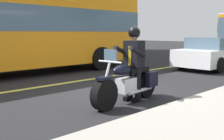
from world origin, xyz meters
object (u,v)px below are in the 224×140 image
Objects in this scene: bus_near at (14,25)px; car_dark at (215,53)px; rider_main at (134,57)px; motorcycle_main at (129,83)px.

car_dark is at bearing 150.06° from bus_near.
bus_near is at bearing -29.94° from car_dark.
rider_main is 0.16× the size of bus_near.
bus_near is 2.40× the size of car_dark.
bus_near reaches higher than car_dark.
car_dark is at bearing -168.94° from motorcycle_main.
car_dark is (-7.10, -1.40, -0.35)m from rider_main.
motorcycle_main is at bearing 7.60° from rider_main.
bus_near is (0.32, -5.68, 0.84)m from rider_main.
bus_near is at bearing -88.66° from motorcycle_main.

